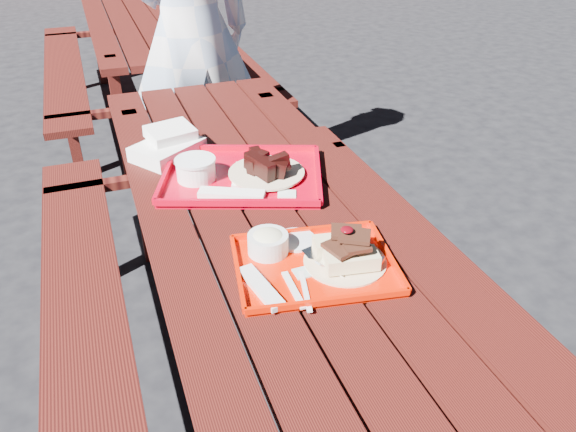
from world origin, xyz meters
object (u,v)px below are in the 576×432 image
object	(u,v)px
picnic_table_near	(272,263)
picnic_table_far	(146,43)
person	(190,32)
near_tray	(313,255)
far_tray	(240,173)

from	to	relation	value
picnic_table_near	picnic_table_far	size ratio (longest dim) A/B	1.00
picnic_table_far	person	bearing A→B (deg)	-86.37
person	near_tray	bearing A→B (deg)	80.55
near_tray	far_tray	bearing A→B (deg)	95.65
picnic_table_near	far_tray	size ratio (longest dim) A/B	3.95
picnic_table_near	person	bearing A→B (deg)	86.82
picnic_table_near	far_tray	xyz separation A→B (m)	(-0.03, 0.22, 0.22)
near_tray	person	bearing A→B (deg)	87.88
person	picnic_table_near	bearing A→B (deg)	79.49
picnic_table_far	near_tray	xyz separation A→B (m)	(0.02, -3.09, 0.22)
picnic_table_far	far_tray	world-z (taller)	far_tray
far_tray	person	distance (m)	1.29
near_tray	far_tray	world-z (taller)	near_tray
picnic_table_far	far_tray	distance (m)	2.59
picnic_table_near	far_tray	world-z (taller)	far_tray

